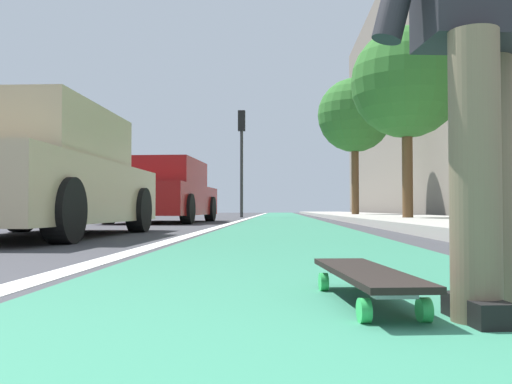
{
  "coord_description": "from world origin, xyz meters",
  "views": [
    {
      "loc": [
        -0.4,
        0.11,
        0.32
      ],
      "look_at": [
        13.87,
        0.72,
        0.77
      ],
      "focal_mm": 38.55,
      "sensor_mm": 36.0,
      "label": 1
    }
  ],
  "objects_px": {
    "parked_car_near": "(37,176)",
    "parked_car_mid": "(164,193)",
    "skateboard": "(366,276)",
    "skater_person": "(485,7)",
    "street_tree_mid": "(407,83)",
    "street_tree_far": "(355,116)",
    "traffic_light": "(242,143)"
  },
  "relations": [
    {
      "from": "parked_car_near",
      "to": "parked_car_mid",
      "type": "relative_size",
      "value": 0.91
    },
    {
      "from": "skateboard",
      "to": "parked_car_mid",
      "type": "height_order",
      "value": "parked_car_mid"
    },
    {
      "from": "skateboard",
      "to": "skater_person",
      "type": "bearing_deg",
      "value": -113.41
    },
    {
      "from": "skateboard",
      "to": "parked_car_mid",
      "type": "bearing_deg",
      "value": 15.26
    },
    {
      "from": "skateboard",
      "to": "street_tree_mid",
      "type": "relative_size",
      "value": 0.2
    },
    {
      "from": "parked_car_mid",
      "to": "street_tree_far",
      "type": "height_order",
      "value": "street_tree_far"
    },
    {
      "from": "traffic_light",
      "to": "skater_person",
      "type": "bearing_deg",
      "value": -173.9
    },
    {
      "from": "skateboard",
      "to": "street_tree_mid",
      "type": "bearing_deg",
      "value": -13.77
    },
    {
      "from": "skater_person",
      "to": "parked_car_near",
      "type": "height_order",
      "value": "skater_person"
    },
    {
      "from": "traffic_light",
      "to": "street_tree_far",
      "type": "height_order",
      "value": "street_tree_far"
    },
    {
      "from": "skater_person",
      "to": "traffic_light",
      "type": "xyz_separation_m",
      "value": [
        19.77,
        2.11,
        1.97
      ]
    },
    {
      "from": "parked_car_near",
      "to": "street_tree_far",
      "type": "relative_size",
      "value": 0.8
    },
    {
      "from": "street_tree_far",
      "to": "skater_person",
      "type": "bearing_deg",
      "value": 173.37
    },
    {
      "from": "skateboard",
      "to": "parked_car_near",
      "type": "xyz_separation_m",
      "value": [
        4.33,
        3.07,
        0.6
      ]
    },
    {
      "from": "street_tree_mid",
      "to": "street_tree_far",
      "type": "xyz_separation_m",
      "value": [
        8.33,
        0.0,
        0.7
      ]
    },
    {
      "from": "skater_person",
      "to": "street_tree_mid",
      "type": "xyz_separation_m",
      "value": [
        10.49,
        -2.19,
        2.17
      ]
    },
    {
      "from": "parked_car_mid",
      "to": "traffic_light",
      "type": "height_order",
      "value": "traffic_light"
    },
    {
      "from": "parked_car_mid",
      "to": "skateboard",
      "type": "bearing_deg",
      "value": -164.74
    },
    {
      "from": "street_tree_far",
      "to": "traffic_light",
      "type": "bearing_deg",
      "value": 77.56
    },
    {
      "from": "parked_car_near",
      "to": "parked_car_mid",
      "type": "height_order",
      "value": "parked_car_mid"
    },
    {
      "from": "skateboard",
      "to": "parked_car_near",
      "type": "distance_m",
      "value": 5.34
    },
    {
      "from": "skateboard",
      "to": "skater_person",
      "type": "relative_size",
      "value": 0.52
    },
    {
      "from": "street_tree_far",
      "to": "parked_car_mid",
      "type": "bearing_deg",
      "value": 143.45
    },
    {
      "from": "skater_person",
      "to": "parked_car_near",
      "type": "xyz_separation_m",
      "value": [
        4.48,
        3.42,
        -0.24
      ]
    },
    {
      "from": "skater_person",
      "to": "parked_car_mid",
      "type": "distance_m",
      "value": 11.8
    },
    {
      "from": "skater_person",
      "to": "street_tree_mid",
      "type": "relative_size",
      "value": 0.38
    },
    {
      "from": "parked_car_near",
      "to": "street_tree_mid",
      "type": "bearing_deg",
      "value": -43.01
    },
    {
      "from": "skateboard",
      "to": "traffic_light",
      "type": "relative_size",
      "value": 0.2
    },
    {
      "from": "skateboard",
      "to": "street_tree_far",
      "type": "xyz_separation_m",
      "value": [
        18.67,
        -2.53,
        3.71
      ]
    },
    {
      "from": "parked_car_near",
      "to": "street_tree_far",
      "type": "distance_m",
      "value": 15.71
    },
    {
      "from": "traffic_light",
      "to": "skateboard",
      "type": "bearing_deg",
      "value": -174.86
    },
    {
      "from": "parked_car_mid",
      "to": "parked_car_near",
      "type": "bearing_deg",
      "value": 179.75
    }
  ]
}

